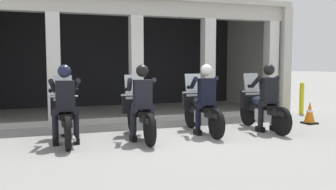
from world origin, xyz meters
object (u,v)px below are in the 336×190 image
Objects in this scene: motorcycle_far_left at (65,117)px; traffic_cone_flank at (310,113)px; motorcycle_center_left at (139,115)px; police_officer_center_left at (142,96)px; police_officer_center_right at (206,93)px; motorcycle_far_right at (261,109)px; police_officer_far_left at (65,97)px; bollard_kerbside at (302,98)px; motorcycle_center_right at (201,111)px; police_officer_far_right at (268,92)px.

traffic_cone_flank is at bearing 0.62° from motorcycle_far_left.
police_officer_center_left reaches higher than motorcycle_center_left.
motorcycle_far_right is (1.53, 0.13, -0.44)m from police_officer_center_right.
police_officer_center_left is at bearing 179.61° from motorcycle_far_right.
motorcycle_center_left is at bearing 169.07° from police_officer_center_right.
motorcycle_center_left is 4.74m from traffic_cone_flank.
police_officer_far_left is 0.78× the size of motorcycle_center_left.
traffic_cone_flank is (4.73, 0.56, -0.65)m from police_officer_center_left.
motorcycle_far_right is (3.06, 0.02, 0.00)m from motorcycle_center_left.
motorcycle_center_left is (1.53, -0.17, 0.00)m from motorcycle_far_left.
police_officer_center_left is 1.00× the size of police_officer_center_right.
motorcycle_far_right is 3.26m from bollard_kerbside.
police_officer_center_left is at bearing -16.91° from motorcycle_far_left.
motorcycle_center_left and motorcycle_center_right have the same top height.
police_officer_center_right is (1.53, -0.11, 0.44)m from motorcycle_center_left.
police_officer_center_left is 1.58× the size of bollard_kerbside.
traffic_cone_flank is 1.89m from bollard_kerbside.
police_officer_far_left reaches higher than motorcycle_far_right.
police_officer_far_left is at bearing 178.53° from motorcycle_center_right.
police_officer_center_left and police_officer_far_right have the same top height.
motorcycle_far_left reaches higher than bollard_kerbside.
motorcycle_far_right is (4.59, 0.13, -0.44)m from police_officer_far_left.
police_officer_far_right is (4.59, -0.43, 0.44)m from motorcycle_far_left.
police_officer_far_left is 6.31m from traffic_cone_flank.
police_officer_center_left and police_officer_center_right have the same top height.
bollard_kerbside is (2.69, 1.84, -0.00)m from motorcycle_far_right.
police_officer_center_right is at bearing -5.60° from motorcycle_far_left.
motorcycle_center_left is 3.06m from motorcycle_far_right.
police_officer_center_right is 2.69× the size of traffic_cone_flank.
police_officer_far_right is 2.69× the size of traffic_cone_flank.
bollard_kerbside is (7.28, 1.97, -0.44)m from police_officer_far_left.
motorcycle_center_left is at bearing 179.66° from motorcycle_center_right.
motorcycle_center_right is at bearing 158.00° from police_officer_far_right.
motorcycle_center_left reaches higher than traffic_cone_flank.
motorcycle_far_right is 1.70m from traffic_cone_flank.
motorcycle_center_right is 2.03× the size of bollard_kerbside.
police_officer_far_right is (1.53, -0.44, 0.44)m from motorcycle_center_right.
motorcycle_far_right is (3.06, 0.30, -0.44)m from police_officer_center_left.
motorcycle_far_left is 1.00× the size of motorcycle_far_right.
bollard_kerbside is at bearing 57.13° from traffic_cone_flank.
motorcycle_far_left is at bearing 172.05° from motorcycle_far_right.
bollard_kerbside is (4.22, 1.97, -0.44)m from police_officer_center_right.
motorcycle_far_right is 2.03× the size of bollard_kerbside.
police_officer_far_right is 3.46m from bollard_kerbside.
police_officer_center_left is 1.66m from motorcycle_center_right.
police_officer_center_right is (-0.00, -0.28, 0.44)m from motorcycle_center_right.
motorcycle_far_left is 7.47m from bollard_kerbside.
police_officer_far_left is 3.10m from motorcycle_center_right.
traffic_cone_flank is at bearing 2.41° from motorcycle_center_left.
police_officer_far_left reaches higher than motorcycle_center_left.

